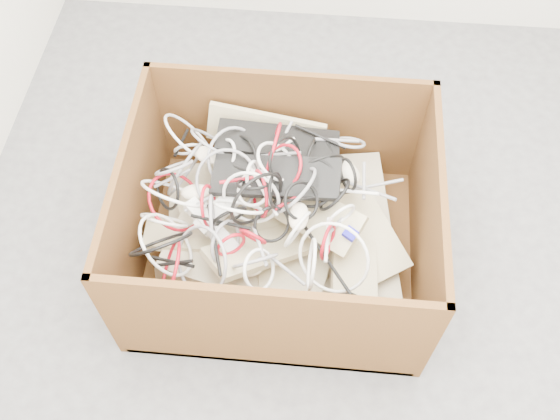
# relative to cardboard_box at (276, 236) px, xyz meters

# --- Properties ---
(ground) EXTENTS (3.00, 3.00, 0.00)m
(ground) POSITION_rel_cardboard_box_xyz_m (0.23, -0.04, -0.15)
(ground) COLOR #49494C
(ground) RESTS_ON ground
(room_shell) EXTENTS (3.04, 3.04, 2.50)m
(room_shell) POSITION_rel_cardboard_box_xyz_m (0.23, -0.04, 1.10)
(room_shell) COLOR silver
(room_shell) RESTS_ON ground
(cardboard_box) EXTENTS (1.08, 0.90, 0.57)m
(cardboard_box) POSITION_rel_cardboard_box_xyz_m (0.00, 0.00, 0.00)
(cardboard_box) COLOR #432F10
(cardboard_box) RESTS_ON ground
(keyboard_pile) EXTENTS (1.00, 0.77, 0.34)m
(keyboard_pile) POSITION_rel_cardboard_box_xyz_m (0.02, 0.04, 0.14)
(keyboard_pile) COLOR #C2B589
(keyboard_pile) RESTS_ON cardboard_box
(mice_scatter) EXTENTS (0.69, 0.58, 0.20)m
(mice_scatter) POSITION_rel_cardboard_box_xyz_m (-0.00, -0.04, 0.20)
(mice_scatter) COLOR beige
(mice_scatter) RESTS_ON keyboard_pile
(power_strip_left) EXTENTS (0.25, 0.28, 0.13)m
(power_strip_left) POSITION_rel_cardboard_box_xyz_m (-0.15, 0.01, 0.22)
(power_strip_left) COLOR silver
(power_strip_left) RESTS_ON keyboard_pile
(power_strip_right) EXTENTS (0.23, 0.21, 0.09)m
(power_strip_right) POSITION_rel_cardboard_box_xyz_m (-0.21, -0.10, 0.19)
(power_strip_right) COLOR silver
(power_strip_right) RESTS_ON keyboard_pile
(vga_plug) EXTENTS (0.06, 0.06, 0.03)m
(vga_plug) POSITION_rel_cardboard_box_xyz_m (0.27, -0.10, 0.22)
(vga_plug) COLOR #0E0BA8
(vga_plug) RESTS_ON keyboard_pile
(cable_tangle) EXTENTS (0.97, 0.83, 0.48)m
(cable_tangle) POSITION_rel_cardboard_box_xyz_m (-0.12, -0.00, 0.25)
(cable_tangle) COLOR gray
(cable_tangle) RESTS_ON keyboard_pile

